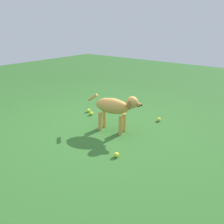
{
  "coord_description": "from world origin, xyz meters",
  "views": [
    {
      "loc": [
        2.07,
        -2.26,
        1.53
      ],
      "look_at": [
        0.15,
        0.17,
        0.31
      ],
      "focal_mm": 35.47,
      "sensor_mm": 36.0,
      "label": 1
    }
  ],
  "objects": [
    {
      "name": "tennis_ball_3",
      "position": [
        0.56,
        0.93,
        0.03
      ],
      "size": [
        0.07,
        0.07,
        0.07
      ],
      "primitive_type": "sphere",
      "color": "#CCD440",
      "rests_on": "ground"
    },
    {
      "name": "tennis_ball_0",
      "position": [
        -0.27,
        0.83,
        0.03
      ],
      "size": [
        0.07,
        0.07,
        0.07
      ],
      "primitive_type": "sphere",
      "color": "yellow",
      "rests_on": "ground"
    },
    {
      "name": "dog",
      "position": [
        0.2,
        0.18,
        0.39
      ],
      "size": [
        0.87,
        0.32,
        0.6
      ],
      "rotation": [
        0.0,
        0.0,
        0.21
      ],
      "color": "#C69347",
      "rests_on": "ground"
    },
    {
      "name": "tennis_ball_4",
      "position": [
        0.66,
        -0.39,
        0.03
      ],
      "size": [
        0.07,
        0.07,
        0.07
      ],
      "primitive_type": "sphere",
      "color": "#C6D434",
      "rests_on": "ground"
    },
    {
      "name": "tennis_ball_2",
      "position": [
        -0.67,
        0.5,
        0.03
      ],
      "size": [
        0.07,
        0.07,
        0.07
      ],
      "primitive_type": "sphere",
      "color": "yellow",
      "rests_on": "ground"
    },
    {
      "name": "tennis_ball_1",
      "position": [
        -0.53,
        0.43,
        0.03
      ],
      "size": [
        0.07,
        0.07,
        0.07
      ],
      "primitive_type": "sphere",
      "color": "yellow",
      "rests_on": "ground"
    },
    {
      "name": "ground",
      "position": [
        0.0,
        0.0,
        0.0
      ],
      "size": [
        14.0,
        14.0,
        0.0
      ],
      "primitive_type": "plane",
      "color": "#2D6026"
    }
  ]
}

